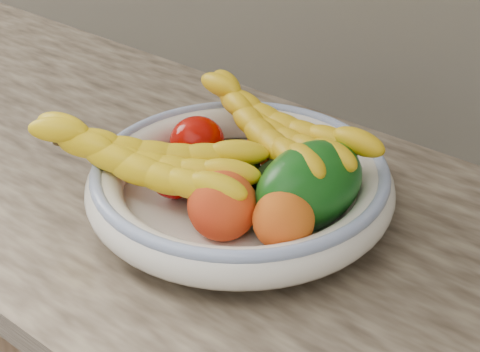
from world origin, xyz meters
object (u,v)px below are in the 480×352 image
Objects in this scene: green_mango at (310,186)px; banana_bunch_front at (144,165)px; banana_bunch_back at (273,134)px; fruit_bowl at (240,184)px.

green_mango is 0.49× the size of banana_bunch_front.
green_mango reaches higher than banana_bunch_back.
banana_bunch_back reaches higher than fruit_bowl.
banana_bunch_front is at bearing -143.90° from green_mango.
green_mango is 0.21m from banana_bunch_front.
green_mango is 0.12m from banana_bunch_back.
fruit_bowl is at bearing 21.59° from banana_bunch_front.
banana_bunch_back is 0.18m from banana_bunch_front.
green_mango is (0.10, 0.01, 0.03)m from fruit_bowl.
banana_bunch_front is (-0.09, -0.08, 0.03)m from fruit_bowl.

